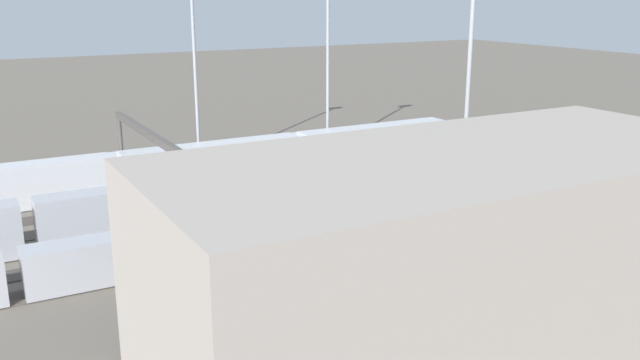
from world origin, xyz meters
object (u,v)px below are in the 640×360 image
light_mast_0 (328,31)px  light_mast_1 (471,43)px  train_on_track_1 (213,163)px  train_on_track_0 (120,169)px  train_on_track_3 (383,166)px  light_mast_2 (192,16)px  train_on_track_4 (362,177)px  train_on_track_5 (555,163)px  signal_gantry (158,147)px  train_on_track_2 (522,136)px  train_on_track_6 (165,249)px  maintenance_shed (460,253)px

light_mast_0 → light_mast_1: (5.52, 37.36, 0.88)m
train_on_track_1 → light_mast_1: 36.59m
train_on_track_0 → train_on_track_1: bearing=154.4°
train_on_track_3 → light_mast_2: bearing=-46.3°
train_on_track_4 → light_mast_2: (11.56, -23.66, 17.78)m
train_on_track_4 → train_on_track_5: bearing=169.1°
train_on_track_3 → train_on_track_1: size_ratio=1.00×
train_on_track_1 → light_mast_2: light_mast_2 is taller
light_mast_1 → signal_gantry: bearing=-35.9°
train_on_track_0 → light_mast_0: light_mast_0 is taller
train_on_track_2 → train_on_track_1: bearing=-5.9°
train_on_track_2 → train_on_track_5: bearing=58.2°
light_mast_2 → train_on_track_0: bearing=17.4°
train_on_track_6 → train_on_track_1: train_on_track_1 is taller
train_on_track_0 → maintenance_shed: (-9.84, 52.83, 4.88)m
light_mast_1 → light_mast_2: light_mast_2 is taller
train_on_track_1 → train_on_track_4: (-12.78, 15.00, 0.00)m
train_on_track_5 → maintenance_shed: 48.49m
train_on_track_4 → light_mast_2: light_mast_2 is taller
train_on_track_5 → light_mast_2: light_mast_2 is taller
train_on_track_3 → train_on_track_4: bearing=38.6°
train_on_track_4 → light_mast_0: 29.55m
train_on_track_3 → train_on_track_1: bearing=-27.7°
train_on_track_1 → maintenance_shed: bearing=89.3°
train_on_track_1 → train_on_track_6: bearing=61.2°
light_mast_2 → maintenance_shed: bearing=88.2°
train_on_track_5 → train_on_track_1: same height
train_on_track_6 → light_mast_0: bearing=-136.4°
train_on_track_4 → light_mast_0: (-8.87, -23.73, 15.21)m
train_on_track_5 → light_mast_0: 36.96m
signal_gantry → train_on_track_1: bearing=-133.9°
train_on_track_1 → light_mast_2: size_ratio=2.17×
train_on_track_2 → maintenance_shed: (48.72, 42.83, 4.74)m
train_on_track_1 → light_mast_1: (-16.13, 28.63, 16.08)m
train_on_track_5 → signal_gantry: bearing=-11.7°
light_mast_1 → train_on_track_0: bearing=-51.7°
train_on_track_5 → train_on_track_3: size_ratio=0.14×
maintenance_shed → signal_gantry: bearing=-76.6°
maintenance_shed → train_on_track_1: bearing=-90.7°
train_on_track_3 → light_mast_2: size_ratio=2.17×
train_on_track_0 → train_on_track_4: train_on_track_4 is taller
train_on_track_2 → light_mast_0: light_mast_0 is taller
light_mast_0 → train_on_track_3: bearing=82.1°
train_on_track_0 → maintenance_shed: size_ratio=1.75×
light_mast_2 → signal_gantry: bearing=59.8°
train_on_track_6 → train_on_track_3: same height
train_on_track_2 → train_on_track_4: same height
train_on_track_4 → train_on_track_3: bearing=-141.4°
train_on_track_1 → train_on_track_5: bearing=152.7°
train_on_track_0 → train_on_track_2: 59.41m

